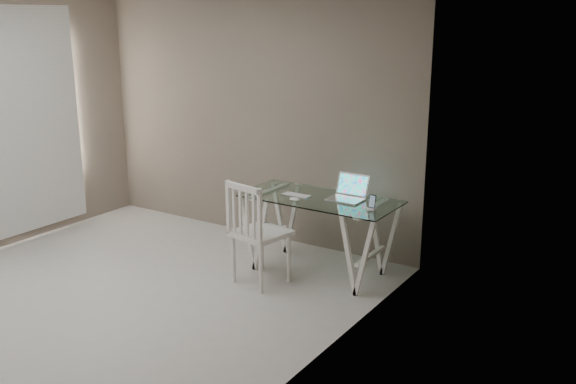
{
  "coord_description": "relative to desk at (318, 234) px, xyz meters",
  "views": [
    {
      "loc": [
        4.09,
        -3.36,
        2.41
      ],
      "look_at": [
        1.05,
        1.34,
        0.85
      ],
      "focal_mm": 40.0,
      "sensor_mm": 36.0,
      "label": 1
    }
  ],
  "objects": [
    {
      "name": "phone_dock",
      "position": [
        0.58,
        -0.07,
        0.4
      ],
      "size": [
        0.07,
        0.07,
        0.13
      ],
      "color": "white",
      "rests_on": "desk"
    },
    {
      "name": "laptop",
      "position": [
        0.25,
        0.13,
        0.42
      ],
      "size": [
        0.32,
        0.3,
        0.22
      ],
      "color": "silver",
      "rests_on": "desk"
    },
    {
      "name": "chair",
      "position": [
        -0.34,
        -0.57,
        0.16
      ],
      "size": [
        0.52,
        0.52,
        0.98
      ],
      "rotation": [
        0.0,
        0.0,
        -0.19
      ],
      "color": "white",
      "rests_on": "ground"
    },
    {
      "name": "mouse",
      "position": [
        -0.14,
        -0.21,
        0.38
      ],
      "size": [
        0.1,
        0.06,
        0.03
      ],
      "primitive_type": "ellipsoid",
      "color": "white",
      "rests_on": "desk"
    },
    {
      "name": "desk",
      "position": [
        0.0,
        0.0,
        0.0
      ],
      "size": [
        1.5,
        0.7,
        0.75
      ],
      "color": "silver",
      "rests_on": "ground"
    },
    {
      "name": "room",
      "position": [
        -1.26,
        -1.62,
        1.33
      ],
      "size": [
        4.5,
        4.52,
        2.71
      ],
      "color": "#B2B0AB",
      "rests_on": "ground"
    },
    {
      "name": "keyboard",
      "position": [
        -0.22,
        -0.05,
        0.37
      ],
      "size": [
        0.28,
        0.12,
        0.01
      ],
      "primitive_type": "cube",
      "color": "silver",
      "rests_on": "desk"
    }
  ]
}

